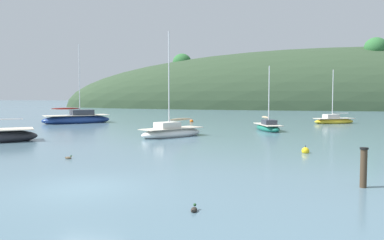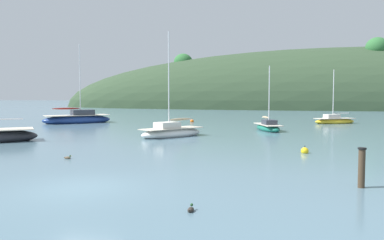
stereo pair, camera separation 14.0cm
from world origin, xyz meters
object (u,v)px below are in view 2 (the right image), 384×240
sailboat_black_sloop (334,121)px  mooring_buoy_inner (305,151)px  sailboat_orange_cutter (78,119)px  sailboat_red_portside (268,127)px  jetty_piling (362,167)px  duck_lone_left (68,158)px  mooring_buoy_outer (192,121)px  mooring_buoy_channel (184,130)px  duck_lead (191,210)px  sailboat_blue_center (171,132)px

sailboat_black_sloop → mooring_buoy_inner: 25.52m
sailboat_orange_cutter → mooring_buoy_inner: bearing=-38.6°
sailboat_red_portside → jetty_piling: sailboat_red_portside is taller
duck_lone_left → mooring_buoy_outer: bearing=88.5°
mooring_buoy_channel → mooring_buoy_outer: size_ratio=1.00×
duck_lead → duck_lone_left: size_ratio=1.00×
sailboat_orange_cutter → sailboat_blue_center: sailboat_orange_cutter is taller
sailboat_black_sloop → mooring_buoy_inner: size_ratio=11.92×
sailboat_blue_center → duck_lone_left: size_ratio=20.14×
mooring_buoy_channel → sailboat_black_sloop: bearing=40.9°
sailboat_black_sloop → mooring_buoy_outer: 16.81m
jetty_piling → mooring_buoy_channel: bearing=118.9°
sailboat_black_sloop → mooring_buoy_channel: 19.91m
sailboat_blue_center → duck_lone_left: sailboat_blue_center is taller
sailboat_blue_center → duck_lead: sailboat_blue_center is taller
sailboat_red_portside → duck_lone_left: 21.34m
mooring_buoy_outer → duck_lead: 37.13m
jetty_piling → sailboat_blue_center: bearing=125.8°
duck_lead → jetty_piling: (5.45, 4.10, 0.69)m
sailboat_black_sloop → mooring_buoy_inner: sailboat_black_sloop is taller
sailboat_blue_center → jetty_piling: 19.04m
mooring_buoy_outer → sailboat_orange_cutter: bearing=-161.4°
sailboat_blue_center → duck_lead: bearing=-73.8°
sailboat_blue_center → sailboat_red_portside: (7.51, 7.12, -0.05)m
mooring_buoy_outer → jetty_piling: bearing=-68.1°
jetty_piling → sailboat_orange_cutter: bearing=132.9°
sailboat_orange_cutter → mooring_buoy_outer: bearing=18.6°
mooring_buoy_inner → mooring_buoy_channel: bearing=129.5°
mooring_buoy_channel → mooring_buoy_outer: same height
mooring_buoy_inner → mooring_buoy_outer: (-11.58, 23.91, 0.00)m
sailboat_red_portside → mooring_buoy_channel: size_ratio=11.47×
mooring_buoy_outer → jetty_piling: jetty_piling is taller
sailboat_red_portside → duck_lone_left: (-10.08, -18.81, -0.27)m
sailboat_blue_center → sailboat_red_portside: sailboat_blue_center is taller
mooring_buoy_channel → duck_lead: 25.07m
duck_lead → mooring_buoy_outer: bearing=101.6°
sailboat_blue_center → mooring_buoy_inner: 12.08m
sailboat_orange_cutter → jetty_piling: sailboat_orange_cutter is taller
sailboat_orange_cutter → sailboat_red_portside: bearing=-13.5°
sailboat_red_portside → duck_lone_left: bearing=-118.2°
sailboat_black_sloop → jetty_piling: (-3.83, -33.34, 0.42)m
sailboat_blue_center → sailboat_black_sloop: sailboat_blue_center is taller
mooring_buoy_outer → duck_lone_left: (-0.77, -28.52, -0.07)m
mooring_buoy_outer → sailboat_black_sloop: bearing=3.7°
sailboat_black_sloop → sailboat_red_portside: sailboat_black_sloop is taller
mooring_buoy_channel → duck_lone_left: bearing=-98.6°
sailboat_blue_center → duck_lone_left: (-2.57, -11.69, -0.32)m
sailboat_blue_center → sailboat_orange_cutter: bearing=139.8°
sailboat_orange_cutter → mooring_buoy_channel: sailboat_orange_cutter is taller
duck_lone_left → jetty_piling: jetty_piling is taller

